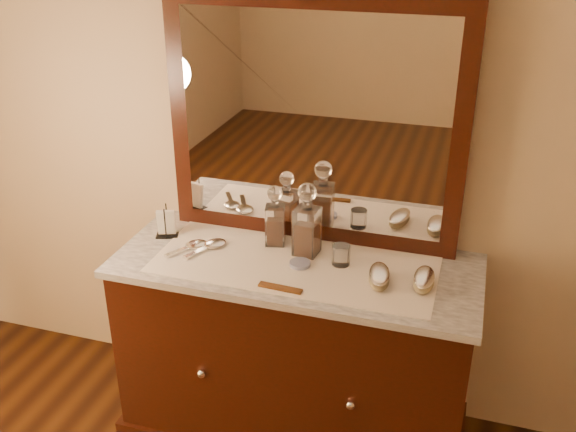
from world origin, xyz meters
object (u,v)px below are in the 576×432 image
object	(u,v)px
brush_near	(379,276)
hand_mirror_inner	(211,245)
dresser_cabinet	(295,353)
decanter_right	(307,227)
comb	(280,288)
pin_dish	(300,264)
napkin_rack	(166,224)
hand_mirror_outer	(193,246)
mirror_frame	(314,122)
decanter_left	(275,222)
brush_far	(424,280)

from	to	relation	value
brush_near	hand_mirror_inner	size ratio (longest dim) A/B	0.89
dresser_cabinet	decanter_right	distance (m)	0.57
decanter_right	hand_mirror_inner	world-z (taller)	decanter_right
comb	pin_dish	bearing A→B (deg)	86.81
pin_dish	brush_near	size ratio (longest dim) A/B	0.44
napkin_rack	hand_mirror_outer	xyz separation A→B (m)	(0.15, -0.07, -0.04)
pin_dish	hand_mirror_inner	xyz separation A→B (m)	(-0.39, 0.04, 0.00)
pin_dish	hand_mirror_inner	world-z (taller)	hand_mirror_inner
dresser_cabinet	brush_near	size ratio (longest dim) A/B	7.50
mirror_frame	hand_mirror_outer	xyz separation A→B (m)	(-0.44, -0.26, -0.49)
decanter_left	hand_mirror_inner	distance (m)	0.28
pin_dish	brush_near	world-z (taller)	brush_near
comb	brush_far	bearing A→B (deg)	23.22
napkin_rack	brush_near	size ratio (longest dim) A/B	0.74
dresser_cabinet	napkin_rack	distance (m)	0.77
dresser_cabinet	pin_dish	xyz separation A→B (m)	(0.02, -0.02, 0.45)
dresser_cabinet	comb	distance (m)	0.49
napkin_rack	hand_mirror_outer	size ratio (longest dim) A/B	0.72
brush_far	dresser_cabinet	bearing A→B (deg)	176.99
comb	napkin_rack	bearing A→B (deg)	159.11
dresser_cabinet	decanter_right	size ratio (longest dim) A/B	4.59
pin_dish	decanter_left	xyz separation A→B (m)	(-0.15, 0.15, 0.09)
dresser_cabinet	decanter_right	bearing A→B (deg)	74.53
napkin_rack	brush_near	world-z (taller)	napkin_rack
pin_dish	brush_far	bearing A→B (deg)	-0.58
hand_mirror_outer	decanter_left	bearing A→B (deg)	23.51
comb	hand_mirror_outer	distance (m)	0.48
pin_dish	hand_mirror_outer	bearing A→B (deg)	178.74
brush_far	hand_mirror_outer	size ratio (longest dim) A/B	0.90
hand_mirror_outer	brush_near	bearing A→B (deg)	-3.05
comb	hand_mirror_inner	xyz separation A→B (m)	(-0.37, 0.22, 0.00)
decanter_left	dresser_cabinet	bearing A→B (deg)	-45.17
comb	napkin_rack	xyz separation A→B (m)	(-0.59, 0.26, 0.05)
brush_near	hand_mirror_inner	distance (m)	0.71
brush_far	napkin_rack	bearing A→B (deg)	175.62
comb	hand_mirror_inner	bearing A→B (deg)	152.16
brush_far	comb	bearing A→B (deg)	-160.02
napkin_rack	decanter_right	xyz separation A→B (m)	(0.61, 0.02, 0.07)
decanter_left	decanter_right	distance (m)	0.15
brush_near	brush_far	bearing A→B (deg)	9.33
dresser_cabinet	mirror_frame	xyz separation A→B (m)	(0.00, 0.25, 0.94)
mirror_frame	decanter_right	size ratio (longest dim) A/B	3.93
brush_near	hand_mirror_outer	world-z (taller)	brush_near
brush_far	hand_mirror_inner	bearing A→B (deg)	177.31
comb	brush_near	size ratio (longest dim) A/B	0.89
brush_far	hand_mirror_inner	world-z (taller)	brush_far
mirror_frame	pin_dish	world-z (taller)	mirror_frame
comb	hand_mirror_outer	xyz separation A→B (m)	(-0.44, 0.20, 0.00)
comb	napkin_rack	distance (m)	0.65
decanter_right	brush_near	size ratio (longest dim) A/B	1.64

